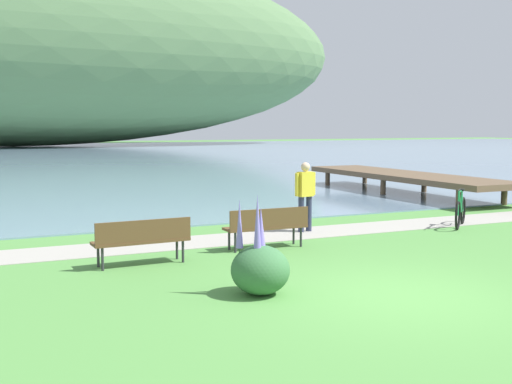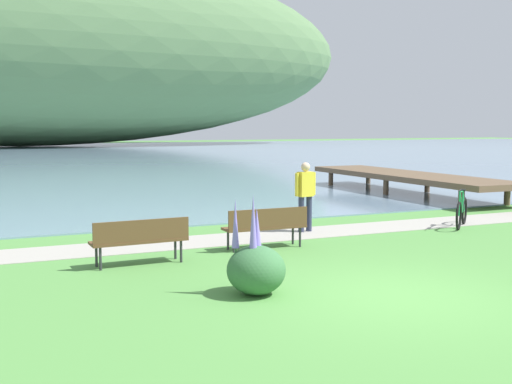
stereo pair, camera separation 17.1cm
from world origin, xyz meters
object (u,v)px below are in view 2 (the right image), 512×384
(park_bench_near_camera, at_px, (140,238))
(person_at_shoreline, at_px, (305,192))
(bicycle_leaning_near_bench, at_px, (462,212))
(park_bench_further_along, at_px, (266,225))

(park_bench_near_camera, distance_m, person_at_shoreline, 5.01)
(park_bench_near_camera, xyz_separation_m, bicycle_leaning_near_bench, (8.58, 1.02, -0.12))
(park_bench_near_camera, height_order, person_at_shoreline, person_at_shoreline)
(person_at_shoreline, bearing_deg, park_bench_near_camera, -156.27)
(park_bench_further_along, xyz_separation_m, person_at_shoreline, (1.77, 1.54, 0.46))
(park_bench_further_along, bearing_deg, bicycle_leaning_near_bench, 5.41)
(park_bench_further_along, relative_size, bicycle_leaning_near_bench, 1.30)
(park_bench_further_along, distance_m, person_at_shoreline, 2.39)
(park_bench_near_camera, relative_size, bicycle_leaning_near_bench, 1.31)
(park_bench_near_camera, distance_m, park_bench_further_along, 2.84)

